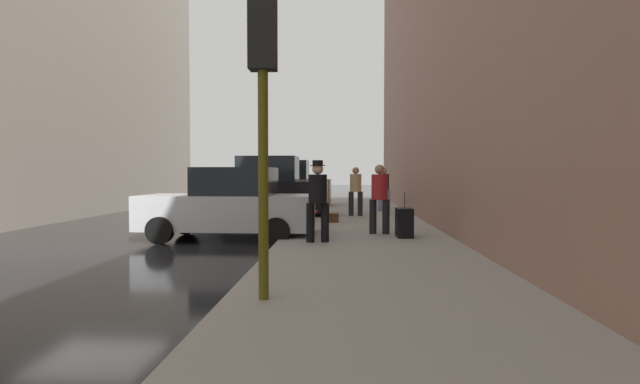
{
  "coord_description": "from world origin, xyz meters",
  "views": [
    {
      "loc": [
        5.42,
        -10.7,
        1.64
      ],
      "look_at": [
        4.71,
        5.69,
        1.03
      ],
      "focal_mm": 28.0,
      "sensor_mm": 36.0,
      "label": 1
    }
  ],
  "objects_px": {
    "pedestrian_with_fedora": "(318,197)",
    "duffel_bag": "(333,218)",
    "parked_black_suv": "(264,190)",
    "parked_bronze_suv": "(282,186)",
    "pedestrian_in_tan_coat": "(356,189)",
    "pedestrian_in_jeans": "(384,187)",
    "pedestrian_in_red_jacket": "(380,195)",
    "rolling_suitcase": "(404,223)",
    "fire_hydrant": "(310,210)",
    "traffic_light": "(263,78)",
    "parked_silver_sedan": "(230,205)"
  },
  "relations": [
    {
      "from": "traffic_light",
      "to": "pedestrian_in_red_jacket",
      "type": "xyz_separation_m",
      "value": [
        1.86,
        6.47,
        -1.65
      ]
    },
    {
      "from": "pedestrian_in_tan_coat",
      "to": "duffel_bag",
      "type": "relative_size",
      "value": 3.89
    },
    {
      "from": "pedestrian_in_red_jacket",
      "to": "pedestrian_with_fedora",
      "type": "distance_m",
      "value": 2.12
    },
    {
      "from": "parked_bronze_suv",
      "to": "traffic_light",
      "type": "bearing_deg",
      "value": -83.94
    },
    {
      "from": "pedestrian_in_tan_coat",
      "to": "parked_black_suv",
      "type": "bearing_deg",
      "value": 176.48
    },
    {
      "from": "fire_hydrant",
      "to": "pedestrian_in_jeans",
      "type": "relative_size",
      "value": 0.41
    },
    {
      "from": "parked_silver_sedan",
      "to": "parked_black_suv",
      "type": "relative_size",
      "value": 0.92
    },
    {
      "from": "pedestrian_with_fedora",
      "to": "parked_black_suv",
      "type": "bearing_deg",
      "value": 107.95
    },
    {
      "from": "traffic_light",
      "to": "pedestrian_in_jeans",
      "type": "relative_size",
      "value": 2.11
    },
    {
      "from": "parked_black_suv",
      "to": "duffel_bag",
      "type": "distance_m",
      "value": 3.63
    },
    {
      "from": "parked_silver_sedan",
      "to": "fire_hydrant",
      "type": "xyz_separation_m",
      "value": [
        1.8,
        3.25,
        -0.35
      ]
    },
    {
      "from": "traffic_light",
      "to": "pedestrian_in_jeans",
      "type": "height_order",
      "value": "traffic_light"
    },
    {
      "from": "parked_black_suv",
      "to": "pedestrian_with_fedora",
      "type": "xyz_separation_m",
      "value": [
        2.26,
        -6.97,
        0.1
      ]
    },
    {
      "from": "fire_hydrant",
      "to": "duffel_bag",
      "type": "relative_size",
      "value": 1.6
    },
    {
      "from": "pedestrian_in_tan_coat",
      "to": "duffel_bag",
      "type": "height_order",
      "value": "pedestrian_in_tan_coat"
    },
    {
      "from": "fire_hydrant",
      "to": "pedestrian_with_fedora",
      "type": "height_order",
      "value": "pedestrian_with_fedora"
    },
    {
      "from": "pedestrian_with_fedora",
      "to": "duffel_bag",
      "type": "relative_size",
      "value": 4.04
    },
    {
      "from": "pedestrian_in_tan_coat",
      "to": "parked_bronze_suv",
      "type": "bearing_deg",
      "value": 119.58
    },
    {
      "from": "parked_bronze_suv",
      "to": "pedestrian_in_tan_coat",
      "type": "height_order",
      "value": "parked_bronze_suv"
    },
    {
      "from": "parked_silver_sedan",
      "to": "parked_black_suv",
      "type": "xyz_separation_m",
      "value": [
        -0.0,
        5.52,
        0.18
      ]
    },
    {
      "from": "fire_hydrant",
      "to": "pedestrian_in_jeans",
      "type": "xyz_separation_m",
      "value": [
        2.62,
        4.1,
        0.61
      ]
    },
    {
      "from": "parked_black_suv",
      "to": "traffic_light",
      "type": "distance_m",
      "value": 12.16
    },
    {
      "from": "pedestrian_in_red_jacket",
      "to": "parked_bronze_suv",
      "type": "bearing_deg",
      "value": 108.67
    },
    {
      "from": "parked_black_suv",
      "to": "rolling_suitcase",
      "type": "xyz_separation_m",
      "value": [
        4.24,
        -6.06,
        -0.54
      ]
    },
    {
      "from": "pedestrian_in_jeans",
      "to": "duffel_bag",
      "type": "height_order",
      "value": "pedestrian_in_jeans"
    },
    {
      "from": "pedestrian_in_red_jacket",
      "to": "rolling_suitcase",
      "type": "bearing_deg",
      "value": -50.47
    },
    {
      "from": "traffic_light",
      "to": "pedestrian_in_tan_coat",
      "type": "height_order",
      "value": "traffic_light"
    },
    {
      "from": "parked_black_suv",
      "to": "fire_hydrant",
      "type": "height_order",
      "value": "parked_black_suv"
    },
    {
      "from": "fire_hydrant",
      "to": "pedestrian_with_fedora",
      "type": "distance_m",
      "value": 4.77
    },
    {
      "from": "pedestrian_in_red_jacket",
      "to": "rolling_suitcase",
      "type": "relative_size",
      "value": 1.64
    },
    {
      "from": "parked_silver_sedan",
      "to": "traffic_light",
      "type": "bearing_deg",
      "value": -73.79
    },
    {
      "from": "pedestrian_with_fedora",
      "to": "parked_silver_sedan",
      "type": "bearing_deg",
      "value": 147.21
    },
    {
      "from": "fire_hydrant",
      "to": "parked_silver_sedan",
      "type": "bearing_deg",
      "value": -119.04
    },
    {
      "from": "fire_hydrant",
      "to": "duffel_bag",
      "type": "distance_m",
      "value": 0.79
    },
    {
      "from": "traffic_light",
      "to": "duffel_bag",
      "type": "xyz_separation_m",
      "value": [
        0.68,
        9.39,
        -2.47
      ]
    },
    {
      "from": "parked_black_suv",
      "to": "fire_hydrant",
      "type": "distance_m",
      "value": 2.95
    },
    {
      "from": "traffic_light",
      "to": "pedestrian_with_fedora",
      "type": "height_order",
      "value": "traffic_light"
    },
    {
      "from": "parked_silver_sedan",
      "to": "traffic_light",
      "type": "distance_m",
      "value": 6.91
    },
    {
      "from": "parked_black_suv",
      "to": "duffel_bag",
      "type": "xyz_separation_m",
      "value": [
        2.53,
        -2.5,
        -0.74
      ]
    },
    {
      "from": "pedestrian_in_jeans",
      "to": "parked_silver_sedan",
      "type": "bearing_deg",
      "value": -121.07
    },
    {
      "from": "parked_silver_sedan",
      "to": "duffel_bag",
      "type": "height_order",
      "value": "parked_silver_sedan"
    },
    {
      "from": "pedestrian_in_red_jacket",
      "to": "pedestrian_in_tan_coat",
      "type": "distance_m",
      "value": 5.24
    },
    {
      "from": "parked_black_suv",
      "to": "duffel_bag",
      "type": "relative_size",
      "value": 10.52
    },
    {
      "from": "pedestrian_with_fedora",
      "to": "pedestrian_in_jeans",
      "type": "bearing_deg",
      "value": 76.17
    },
    {
      "from": "parked_black_suv",
      "to": "pedestrian_in_tan_coat",
      "type": "xyz_separation_m",
      "value": [
        3.27,
        -0.2,
        0.07
      ]
    },
    {
      "from": "parked_bronze_suv",
      "to": "fire_hydrant",
      "type": "relative_size",
      "value": 6.58
    },
    {
      "from": "fire_hydrant",
      "to": "pedestrian_in_red_jacket",
      "type": "xyz_separation_m",
      "value": [
        1.91,
        -3.15,
        0.61
      ]
    },
    {
      "from": "duffel_bag",
      "to": "parked_silver_sedan",
      "type": "bearing_deg",
      "value": -129.94
    },
    {
      "from": "pedestrian_with_fedora",
      "to": "rolling_suitcase",
      "type": "bearing_deg",
      "value": 24.69
    },
    {
      "from": "traffic_light",
      "to": "pedestrian_with_fedora",
      "type": "bearing_deg",
      "value": 85.28
    }
  ]
}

